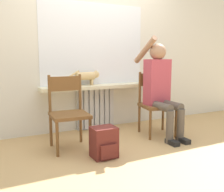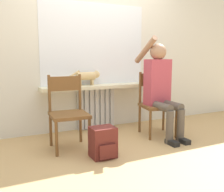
# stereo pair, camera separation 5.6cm
# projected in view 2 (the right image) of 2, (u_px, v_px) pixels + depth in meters

# --- Properties ---
(ground_plane) EXTENTS (12.00, 12.00, 0.00)m
(ground_plane) POSITION_uv_depth(u_px,v_px,m) (134.00, 152.00, 3.12)
(ground_plane) COLOR tan
(wall_with_window) EXTENTS (7.00, 0.06, 2.70)m
(wall_with_window) POSITION_uv_depth(u_px,v_px,m) (94.00, 41.00, 4.01)
(wall_with_window) COLOR silver
(wall_with_window) RESTS_ON ground_plane
(radiator) EXTENTS (0.61, 0.08, 0.64)m
(radiator) POSITION_uv_depth(u_px,v_px,m) (96.00, 108.00, 4.09)
(radiator) COLOR silver
(radiator) RESTS_ON ground_plane
(windowsill) EXTENTS (1.74, 0.28, 0.05)m
(windowsill) POSITION_uv_depth(u_px,v_px,m) (98.00, 87.00, 3.96)
(windowsill) COLOR beige
(windowsill) RESTS_ON radiator
(window_glass) EXTENTS (1.67, 0.01, 1.22)m
(window_glass) POSITION_uv_depth(u_px,v_px,m) (95.00, 44.00, 3.98)
(window_glass) COLOR white
(window_glass) RESTS_ON windowsill
(chair_left) EXTENTS (0.47, 0.47, 0.90)m
(chair_left) POSITION_uv_depth(u_px,v_px,m) (68.00, 111.00, 3.20)
(chair_left) COLOR brown
(chair_left) RESTS_ON ground_plane
(chair_right) EXTENTS (0.51, 0.51, 0.90)m
(chair_right) POSITION_uv_depth(u_px,v_px,m) (156.00, 103.00, 3.76)
(chair_right) COLOR brown
(chair_right) RESTS_ON ground_plane
(person) EXTENTS (0.36, 0.96, 1.40)m
(person) POSITION_uv_depth(u_px,v_px,m) (161.00, 85.00, 3.63)
(person) COLOR brown
(person) RESTS_ON ground_plane
(cat) EXTENTS (0.50, 0.12, 0.23)m
(cat) POSITION_uv_depth(u_px,v_px,m) (88.00, 76.00, 3.90)
(cat) COLOR #DBB77A
(cat) RESTS_ON windowsill
(backpack) EXTENTS (0.27, 0.25, 0.35)m
(backpack) POSITION_uv_depth(u_px,v_px,m) (103.00, 142.00, 2.92)
(backpack) COLOR maroon
(backpack) RESTS_ON ground_plane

